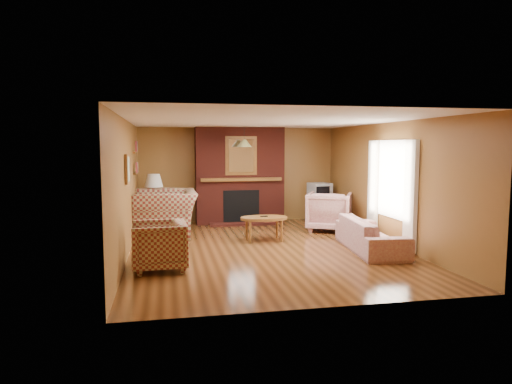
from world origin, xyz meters
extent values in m
plane|color=#45250E|center=(0.00, 0.00, 0.00)|extent=(6.50, 6.50, 0.00)
plane|color=silver|center=(0.00, 0.00, 2.40)|extent=(6.50, 6.50, 0.00)
plane|color=brown|center=(0.00, 3.25, 1.20)|extent=(6.50, 0.00, 6.50)
plane|color=brown|center=(0.00, -3.25, 1.20)|extent=(6.50, 0.00, 6.50)
plane|color=brown|center=(-2.50, 0.00, 1.20)|extent=(0.00, 6.50, 6.50)
plane|color=brown|center=(2.50, 0.00, 1.20)|extent=(0.00, 6.50, 6.50)
cube|color=#4F1811|center=(0.00, 3.00, 1.20)|extent=(2.20, 0.50, 2.40)
cube|color=black|center=(0.00, 2.77, 0.45)|extent=(0.90, 0.06, 0.80)
cube|color=#4F1811|center=(0.00, 2.60, 0.03)|extent=(1.60, 0.35, 0.06)
cube|color=brown|center=(0.00, 2.73, 1.12)|extent=(2.00, 0.18, 0.08)
cube|color=brown|center=(0.00, 2.76, 1.70)|extent=(0.78, 0.05, 0.95)
cube|color=white|center=(0.00, 2.73, 1.70)|extent=(0.62, 0.02, 0.80)
cube|color=beige|center=(2.44, -0.95, 1.05)|extent=(0.08, 0.35, 2.00)
cube|color=beige|center=(2.44, 0.55, 1.05)|extent=(0.08, 0.35, 2.00)
cube|color=white|center=(2.48, -0.20, 1.30)|extent=(0.03, 1.10, 1.50)
cube|color=brown|center=(-2.47, 1.90, 1.35)|extent=(0.06, 0.55, 0.04)
cube|color=brown|center=(-2.47, 1.90, 1.80)|extent=(0.06, 0.55, 0.04)
cube|color=brown|center=(-2.47, -0.30, 1.55)|extent=(0.04, 0.40, 0.50)
cube|color=white|center=(-2.44, -0.30, 1.55)|extent=(0.01, 0.32, 0.42)
cylinder|color=black|center=(0.00, 2.30, 2.22)|extent=(0.01, 0.01, 0.35)
cone|color=tan|center=(0.00, 2.30, 2.00)|extent=(0.36, 0.36, 0.18)
imported|color=maroon|center=(-1.85, 1.69, 0.49)|extent=(1.33, 1.52, 0.98)
imported|color=maroon|center=(-1.95, -1.12, 0.38)|extent=(0.88, 0.86, 0.77)
imported|color=#C5AF99|center=(1.90, -0.53, 0.30)|extent=(1.00, 2.11, 0.60)
imported|color=#C5AF99|center=(1.83, 1.51, 0.45)|extent=(1.29, 1.30, 0.89)
ellipsoid|color=brown|center=(0.13, 0.69, 0.47)|extent=(0.97, 0.60, 0.06)
cube|color=black|center=(0.13, 0.69, 0.51)|extent=(0.15, 0.05, 0.02)
cylinder|color=brown|center=(0.45, 0.88, 0.22)|extent=(0.05, 0.05, 0.44)
cylinder|color=brown|center=(-0.20, 0.88, 0.22)|extent=(0.05, 0.05, 0.44)
cylinder|color=brown|center=(0.45, 0.50, 0.22)|extent=(0.05, 0.05, 0.44)
cylinder|color=brown|center=(-0.20, 0.50, 0.22)|extent=(0.05, 0.05, 0.44)
cube|color=brown|center=(-2.10, 2.45, 0.30)|extent=(0.48, 0.48, 0.60)
sphere|color=white|center=(-2.10, 2.45, 0.76)|extent=(0.34, 0.34, 0.34)
cylinder|color=black|center=(-2.10, 2.45, 0.95)|extent=(0.03, 0.03, 0.11)
cone|color=silver|center=(-2.10, 2.45, 1.14)|extent=(0.42, 0.42, 0.30)
cube|color=black|center=(2.05, 2.80, 0.27)|extent=(0.52, 0.48, 0.53)
cube|color=#A4A7AC|center=(2.05, 2.80, 0.76)|extent=(0.58, 0.56, 0.46)
cube|color=black|center=(2.05, 2.55, 0.76)|extent=(0.38, 0.09, 0.33)
camera|label=1|loc=(-1.83, -8.31, 1.94)|focal=32.00mm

